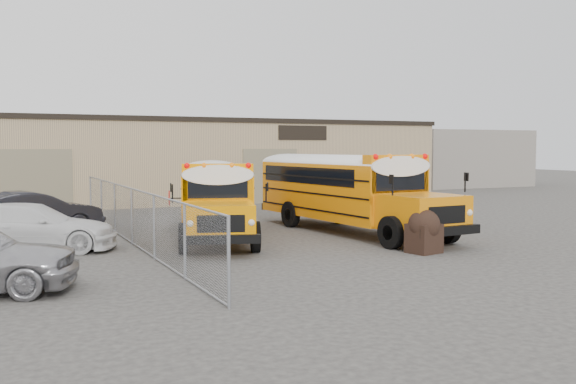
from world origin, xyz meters
name	(u,v)px	position (x,y,z in m)	size (l,w,h in m)	color
ground	(344,245)	(0.00, 0.00, 0.00)	(120.00, 120.00, 0.00)	#383533
warehouse	(175,159)	(0.00, 19.99, 2.37)	(30.20, 10.20, 4.67)	#886F54
chainlink_fence	(132,216)	(-6.00, 3.00, 0.90)	(0.07, 18.07, 1.81)	gray
distant_building_right	(452,158)	(24.00, 24.00, 2.20)	(10.00, 8.00, 4.40)	gray
school_bus_left	(211,184)	(-1.42, 8.96, 1.52)	(4.64, 9.19, 2.62)	#FF9500
school_bus_right	(269,179)	(1.27, 8.84, 1.67)	(3.21, 10.00, 2.88)	orange
tarp_bundle	(424,231)	(1.37, -2.29, 0.66)	(1.00, 0.94, 1.29)	black
car_white	(31,227)	(-8.99, 2.91, 0.72)	(2.01, 4.93, 1.43)	white
car_dark	(32,214)	(-8.74, 6.54, 0.78)	(1.64, 4.70, 1.55)	black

